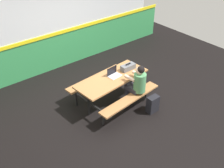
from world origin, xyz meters
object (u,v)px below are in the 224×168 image
picnic_table_main (112,83)px  toolbox_grey (128,67)px  student_nearer (137,83)px  laptop_silver (114,74)px  backpack_dark (153,104)px

picnic_table_main → toolbox_grey: size_ratio=4.95×
picnic_table_main → toolbox_grey: bearing=5.1°
student_nearer → toolbox_grey: 0.62m
student_nearer → laptop_silver: bearing=115.3°
laptop_silver → backpack_dark: size_ratio=0.77×
student_nearer → laptop_silver: (-0.27, 0.57, 0.08)m
toolbox_grey → backpack_dark: toolbox_grey is taller
student_nearer → backpack_dark: 0.66m
picnic_table_main → toolbox_grey: 0.63m
student_nearer → laptop_silver: 0.64m
backpack_dark → picnic_table_main: bearing=119.3°
student_nearer → backpack_dark: (0.16, -0.42, -0.49)m
laptop_silver → toolbox_grey: laptop_silver is taller
backpack_dark → laptop_silver: bearing=113.7°
picnic_table_main → student_nearer: size_ratio=1.64×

